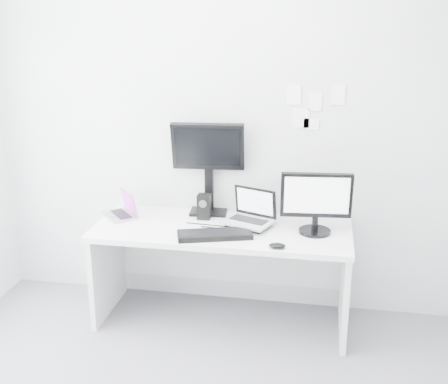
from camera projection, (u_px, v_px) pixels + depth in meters
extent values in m
plane|color=silver|center=(230.00, 131.00, 4.10)|extent=(3.60, 0.00, 3.60)
cube|color=white|center=(222.00, 275.00, 4.07)|extent=(1.80, 0.70, 0.73)
cube|color=#A7A6AB|center=(119.00, 203.00, 4.14)|extent=(0.34, 0.34, 0.21)
cube|color=black|center=(204.00, 207.00, 4.11)|extent=(0.11, 0.11, 0.18)
cube|color=#ADB0B5|center=(248.00, 208.00, 3.94)|extent=(0.40, 0.36, 0.27)
cube|color=black|center=(208.00, 167.00, 4.14)|extent=(0.54, 0.23, 0.72)
cube|color=black|center=(316.00, 202.00, 3.80)|extent=(0.50, 0.27, 0.44)
cube|color=black|center=(215.00, 235.00, 3.79)|extent=(0.53, 0.32, 0.03)
ellipsoid|color=black|center=(277.00, 246.00, 3.61)|extent=(0.11, 0.07, 0.04)
cube|color=white|center=(294.00, 95.00, 3.93)|extent=(0.10, 0.00, 0.14)
cube|color=white|center=(315.00, 101.00, 3.92)|extent=(0.09, 0.00, 0.13)
cube|color=white|center=(338.00, 95.00, 3.88)|extent=(0.10, 0.00, 0.14)
cube|color=white|center=(311.00, 124.00, 3.97)|extent=(0.11, 0.00, 0.08)
cube|color=white|center=(301.00, 118.00, 3.97)|extent=(0.12, 0.00, 0.14)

